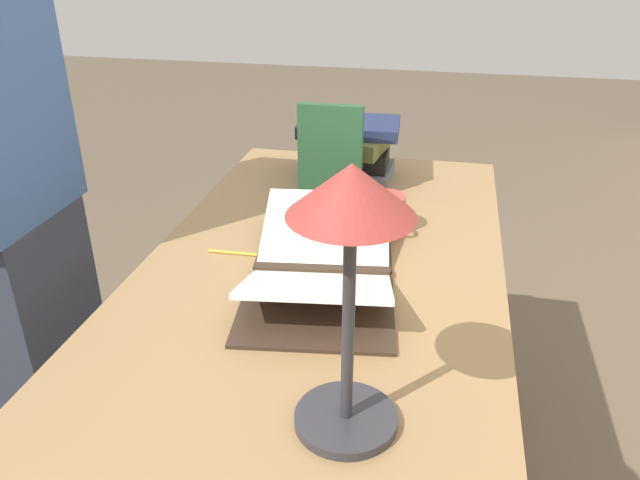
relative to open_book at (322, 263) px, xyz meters
name	(u,v)px	position (x,y,z in m)	size (l,w,h in m)	color
reading_desk	(320,307)	(-0.02, -0.01, -0.12)	(1.55, 0.79, 0.78)	#937047
open_book	(322,263)	(0.00, 0.00, 0.00)	(0.59, 0.37, 0.10)	#38281E
book_stack_tall	(349,148)	(-0.59, -0.04, 0.06)	(0.25, 0.30, 0.17)	slate
book_standing_upright	(330,153)	(-0.42, -0.06, 0.10)	(0.03, 0.17, 0.26)	#234C2D
reading_lamp	(350,238)	(0.43, 0.13, 0.28)	(0.17, 0.17, 0.42)	#2D2D33
coffee_mug	(386,213)	(-0.25, 0.11, 0.02)	(0.11, 0.10, 0.09)	#B74238
pencil	(241,254)	(-0.05, -0.20, -0.03)	(0.01, 0.15, 0.01)	gold
person_reader	(4,204)	(0.02, -0.74, 0.08)	(0.36, 0.22, 1.78)	#2D3342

